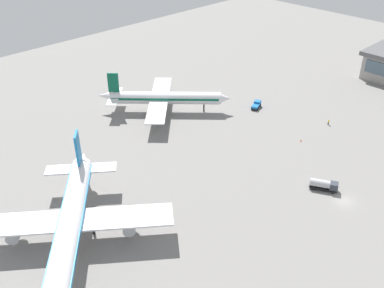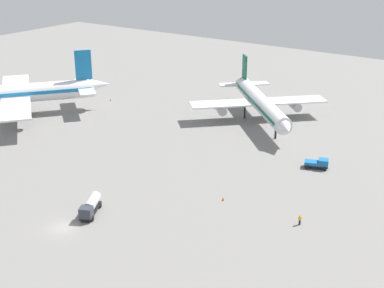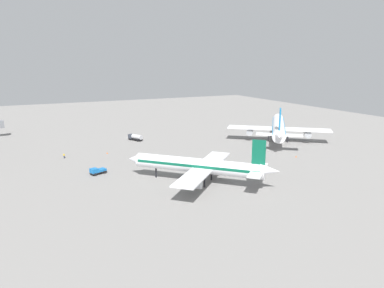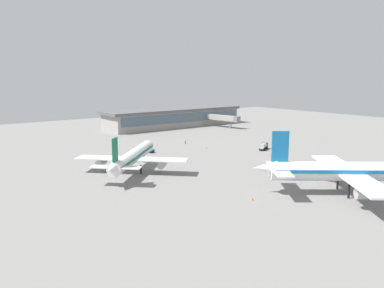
% 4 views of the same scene
% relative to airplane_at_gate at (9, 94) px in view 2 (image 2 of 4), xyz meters
% --- Properties ---
extents(ground, '(288.00, 288.00, 0.00)m').
position_rel_airplane_at_gate_xyz_m(ground, '(-30.30, -50.63, -5.47)').
color(ground, gray).
extents(airplane_at_gate, '(41.25, 35.94, 15.04)m').
position_rel_airplane_at_gate_xyz_m(airplane_at_gate, '(0.00, 0.00, 0.00)').
color(airplane_at_gate, white).
rests_on(airplane_at_gate, ground).
extents(airplane_taxiing, '(32.33, 31.84, 12.43)m').
position_rel_airplane_at_gate_xyz_m(airplane_taxiing, '(31.43, -51.17, -0.95)').
color(airplane_taxiing, white).
rests_on(airplane_taxiing, ground).
extents(pushback_tractor, '(3.46, 4.79, 1.90)m').
position_rel_airplane_at_gate_xyz_m(pushback_tractor, '(12.78, -73.62, -4.50)').
color(pushback_tractor, black).
rests_on(pushback_tractor, ground).
extents(fuel_truck, '(6.45, 4.64, 2.50)m').
position_rel_airplane_at_gate_xyz_m(fuel_truck, '(-24.75, -51.00, -4.08)').
color(fuel_truck, black).
rests_on(fuel_truck, ground).
extents(ground_crew_worker, '(0.53, 0.53, 1.67)m').
position_rel_airplane_at_gate_xyz_m(ground_crew_worker, '(-9.03, -79.84, -4.62)').
color(ground_crew_worker, '#1E2338').
rests_on(ground_crew_worker, ground).
extents(safety_cone_near_gate, '(0.44, 0.44, 0.60)m').
position_rel_airplane_at_gate_xyz_m(safety_cone_near_gate, '(-8.85, -65.94, -5.17)').
color(safety_cone_near_gate, '#EA590C').
rests_on(safety_cone_near_gate, ground).
extents(safety_cone_mid_apron, '(0.44, 0.44, 0.60)m').
position_rel_airplane_at_gate_xyz_m(safety_cone_mid_apron, '(23.06, -11.28, -5.17)').
color(safety_cone_mid_apron, '#EA590C').
rests_on(safety_cone_mid_apron, ground).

